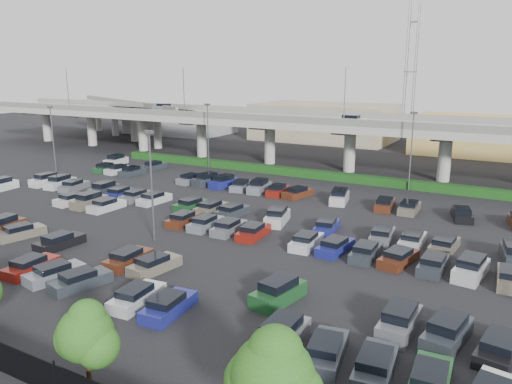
# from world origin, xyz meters

# --- Properties ---
(ground) EXTENTS (280.00, 280.00, 0.00)m
(ground) POSITION_xyz_m (0.00, 0.00, 0.00)
(ground) COLOR black
(overpass) EXTENTS (150.00, 13.00, 15.80)m
(overpass) POSITION_xyz_m (-0.18, 32.01, 6.97)
(overpass) COLOR gray
(overpass) RESTS_ON ground
(on_ramp) EXTENTS (50.93, 30.13, 8.80)m
(on_ramp) POSITION_xyz_m (-52.10, 43.05, 6.86)
(on_ramp) COLOR gray
(on_ramp) RESTS_ON ground
(hedge) EXTENTS (66.00, 1.60, 1.10)m
(hedge) POSITION_xyz_m (0.00, 25.00, 0.55)
(hedge) COLOR #103710
(hedge) RESTS_ON ground
(parked_cars) EXTENTS (63.11, 41.64, 1.67)m
(parked_cars) POSITION_xyz_m (-0.79, -3.05, 0.61)
(parked_cars) COLOR #665E50
(parked_cars) RESTS_ON ground
(light_poles) EXTENTS (66.90, 48.38, 10.30)m
(light_poles) POSITION_xyz_m (-4.13, 2.00, 6.24)
(light_poles) COLOR #535358
(light_poles) RESTS_ON ground
(distant_buildings) EXTENTS (138.00, 24.00, 9.00)m
(distant_buildings) POSITION_xyz_m (12.38, 61.81, 3.74)
(distant_buildings) COLOR slate
(distant_buildings) RESTS_ON ground
(comm_tower) EXTENTS (2.40, 2.40, 30.00)m
(comm_tower) POSITION_xyz_m (4.00, 74.00, 15.61)
(comm_tower) COLOR #535358
(comm_tower) RESTS_ON ground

